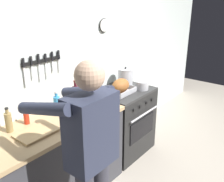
{
  "coord_description": "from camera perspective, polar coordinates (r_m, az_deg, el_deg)",
  "views": [
    {
      "loc": [
        -2.28,
        -0.83,
        2.04
      ],
      "look_at": [
        -0.18,
        0.85,
        1.04
      ],
      "focal_mm": 40.56,
      "sensor_mm": 36.0,
      "label": 1
    }
  ],
  "objects": [
    {
      "name": "bottle_vinegar",
      "position": [
        2.45,
        -22.29,
        -6.45
      ],
      "size": [
        0.06,
        0.06,
        0.23
      ],
      "color": "#997F4C",
      "rests_on": "counter_block"
    },
    {
      "name": "bottle_hot_sauce",
      "position": [
        2.55,
        -18.74,
        -5.69
      ],
      "size": [
        0.05,
        0.05,
        0.16
      ],
      "color": "red",
      "rests_on": "counter_block"
    },
    {
      "name": "stock_pot",
      "position": [
        3.47,
        3.02,
        3.21
      ],
      "size": [
        0.21,
        0.21,
        0.26
      ],
      "color": "#B7B7BC",
      "rests_on": "stove"
    },
    {
      "name": "wall_back",
      "position": [
        3.24,
        -4.92,
        7.18
      ],
      "size": [
        6.0,
        0.13,
        2.6
      ],
      "color": "silver",
      "rests_on": "ground"
    },
    {
      "name": "counter_block",
      "position": [
        2.64,
        -17.36,
        -17.47
      ],
      "size": [
        2.03,
        0.65,
        0.9
      ],
      "color": "#38383D",
      "rests_on": "ground"
    },
    {
      "name": "roasting_pan",
      "position": [
        3.17,
        1.95,
        1.0
      ],
      "size": [
        0.35,
        0.26,
        0.19
      ],
      "color": "#B7B7BC",
      "rests_on": "stove"
    },
    {
      "name": "cutting_board",
      "position": [
        2.37,
        -16.59,
        -8.99
      ],
      "size": [
        0.36,
        0.24,
        0.02
      ],
      "primitive_type": "cube",
      "color": "tan",
      "rests_on": "counter_block"
    },
    {
      "name": "stove",
      "position": [
        3.48,
        2.39,
        -6.77
      ],
      "size": [
        0.76,
        0.67,
        0.9
      ],
      "color": "black",
      "rests_on": "ground"
    },
    {
      "name": "bottle_soy_sauce",
      "position": [
        2.86,
        -9.18,
        -1.76
      ],
      "size": [
        0.06,
        0.06,
        0.18
      ],
      "color": "black",
      "rests_on": "counter_block"
    },
    {
      "name": "bottle_wine_red",
      "position": [
        2.71,
        -8.1,
        -1.48
      ],
      "size": [
        0.08,
        0.08,
        0.33
      ],
      "color": "#47141E",
      "rests_on": "counter_block"
    },
    {
      "name": "saucepan",
      "position": [
        3.33,
        6.82,
        1.29
      ],
      "size": [
        0.17,
        0.17,
        0.11
      ],
      "color": "#B7B7BC",
      "rests_on": "stove"
    },
    {
      "name": "bottle_dish_soap",
      "position": [
        2.65,
        -12.29,
        -3.07
      ],
      "size": [
        0.07,
        0.07,
        0.25
      ],
      "color": "#338CCC",
      "rests_on": "counter_block"
    },
    {
      "name": "person_cook",
      "position": [
        1.95,
        -4.99,
        -13.58
      ],
      "size": [
        0.51,
        0.63,
        1.66
      ],
      "rotation": [
        0.0,
        0.0,
        1.73
      ],
      "color": "#383842",
      "rests_on": "ground"
    }
  ]
}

